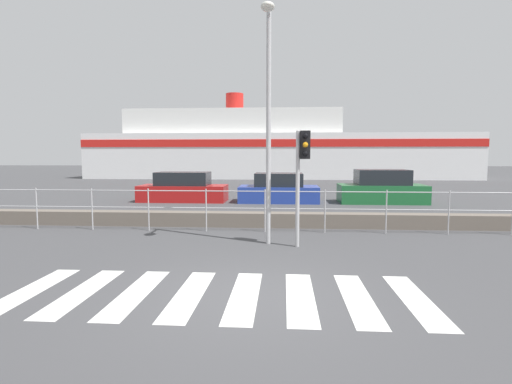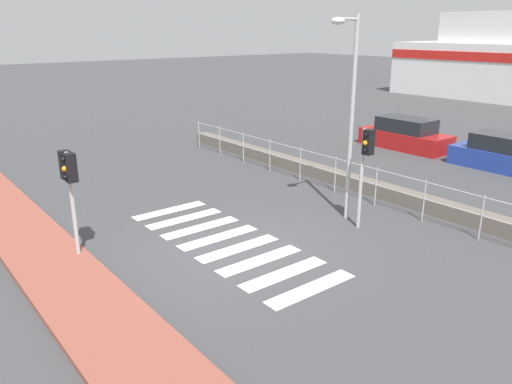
{
  "view_description": "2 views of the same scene",
  "coord_description": "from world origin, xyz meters",
  "px_view_note": "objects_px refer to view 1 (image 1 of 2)",
  "views": [
    {
      "loc": [
        0.54,
        -6.23,
        2.26
      ],
      "look_at": [
        -0.03,
        2.0,
        1.5
      ],
      "focal_mm": 28.0,
      "sensor_mm": 36.0,
      "label": 1
    },
    {
      "loc": [
        9.47,
        -6.97,
        5.4
      ],
      "look_at": [
        -0.59,
        1.0,
        1.2
      ],
      "focal_mm": 35.0,
      "sensor_mm": 36.0,
      "label": 2
    }
  ],
  "objects_px": {
    "parked_car_red": "(183,189)",
    "parked_car_blue": "(279,190)",
    "parked_car_green": "(382,189)",
    "streetlamp": "(268,100)",
    "traffic_light_far": "(302,162)",
    "ferry_boat": "(270,149)"
  },
  "relations": [
    {
      "from": "parked_car_red",
      "to": "parked_car_blue",
      "type": "bearing_deg",
      "value": 0.0
    },
    {
      "from": "parked_car_red",
      "to": "parked_car_green",
      "type": "xyz_separation_m",
      "value": [
        9.6,
        0.0,
        0.06
      ]
    },
    {
      "from": "streetlamp",
      "to": "parked_car_green",
      "type": "xyz_separation_m",
      "value": [
        5.05,
        9.37,
        -2.93
      ]
    },
    {
      "from": "traffic_light_far",
      "to": "ferry_boat",
      "type": "distance_m",
      "value": 31.47
    },
    {
      "from": "ferry_boat",
      "to": "streetlamp",
      "type": "bearing_deg",
      "value": -88.06
    },
    {
      "from": "ferry_boat",
      "to": "parked_car_green",
      "type": "xyz_separation_m",
      "value": [
        6.11,
        -21.9,
        -2.18
      ]
    },
    {
      "from": "traffic_light_far",
      "to": "parked_car_blue",
      "type": "xyz_separation_m",
      "value": [
        -0.68,
        9.5,
        -1.5
      ]
    },
    {
      "from": "parked_car_blue",
      "to": "parked_car_green",
      "type": "relative_size",
      "value": 0.95
    },
    {
      "from": "streetlamp",
      "to": "parked_car_blue",
      "type": "distance_m",
      "value": 9.84
    },
    {
      "from": "traffic_light_far",
      "to": "streetlamp",
      "type": "distance_m",
      "value": 1.73
    },
    {
      "from": "ferry_boat",
      "to": "parked_car_red",
      "type": "height_order",
      "value": "ferry_boat"
    },
    {
      "from": "traffic_light_far",
      "to": "parked_car_blue",
      "type": "bearing_deg",
      "value": 94.08
    },
    {
      "from": "ferry_boat",
      "to": "parked_car_blue",
      "type": "distance_m",
      "value": 22.05
    },
    {
      "from": "parked_car_red",
      "to": "parked_car_blue",
      "type": "height_order",
      "value": "parked_car_red"
    },
    {
      "from": "traffic_light_far",
      "to": "streetlamp",
      "type": "relative_size",
      "value": 0.49
    },
    {
      "from": "parked_car_blue",
      "to": "streetlamp",
      "type": "bearing_deg",
      "value": -90.95
    },
    {
      "from": "parked_car_red",
      "to": "streetlamp",
      "type": "bearing_deg",
      "value": -64.11
    },
    {
      "from": "streetlamp",
      "to": "ferry_boat",
      "type": "bearing_deg",
      "value": 91.94
    },
    {
      "from": "traffic_light_far",
      "to": "parked_car_red",
      "type": "distance_m",
      "value": 11.02
    },
    {
      "from": "ferry_boat",
      "to": "parked_car_blue",
      "type": "xyz_separation_m",
      "value": [
        1.21,
        -21.9,
        -2.25
      ]
    },
    {
      "from": "parked_car_green",
      "to": "streetlamp",
      "type": "bearing_deg",
      "value": -118.32
    },
    {
      "from": "streetlamp",
      "to": "ferry_boat",
      "type": "relative_size",
      "value": 0.15
    }
  ]
}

